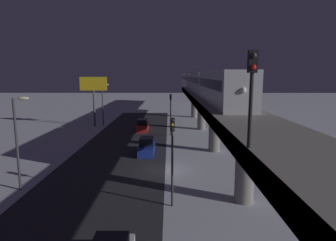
{
  "coord_description": "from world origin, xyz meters",
  "views": [
    {
      "loc": [
        -0.7,
        27.31,
        9.34
      ],
      "look_at": [
        -0.49,
        -22.85,
        1.29
      ],
      "focal_mm": 30.76,
      "sensor_mm": 36.0,
      "label": 1
    }
  ],
  "objects_px": {
    "subway_train": "(197,81)",
    "sedan_red": "(142,126)",
    "sedan_blue": "(147,147)",
    "rail_signal": "(252,82)",
    "traffic_light_mid": "(171,109)",
    "commercial_billboard": "(93,89)",
    "traffic_light_near": "(172,149)"
  },
  "relations": [
    {
      "from": "subway_train",
      "to": "sedan_red",
      "type": "height_order",
      "value": "subway_train"
    },
    {
      "from": "sedan_red",
      "to": "sedan_blue",
      "type": "height_order",
      "value": "same"
    },
    {
      "from": "rail_signal",
      "to": "traffic_light_mid",
      "type": "relative_size",
      "value": 0.62
    },
    {
      "from": "traffic_light_mid",
      "to": "sedan_blue",
      "type": "bearing_deg",
      "value": 74.21
    },
    {
      "from": "subway_train",
      "to": "commercial_billboard",
      "type": "height_order",
      "value": "subway_train"
    },
    {
      "from": "subway_train",
      "to": "rail_signal",
      "type": "distance_m",
      "value": 46.81
    },
    {
      "from": "subway_train",
      "to": "sedan_blue",
      "type": "xyz_separation_m",
      "value": [
        8.22,
        25.24,
        -7.28
      ]
    },
    {
      "from": "sedan_red",
      "to": "commercial_billboard",
      "type": "bearing_deg",
      "value": 154.76
    },
    {
      "from": "rail_signal",
      "to": "sedan_blue",
      "type": "distance_m",
      "value": 23.81
    },
    {
      "from": "sedan_red",
      "to": "traffic_light_mid",
      "type": "xyz_separation_m",
      "value": [
        -4.7,
        3.82,
        3.4
      ]
    },
    {
      "from": "traffic_light_near",
      "to": "traffic_light_mid",
      "type": "relative_size",
      "value": 1.0
    },
    {
      "from": "traffic_light_near",
      "to": "traffic_light_mid",
      "type": "bearing_deg",
      "value": -90.0
    },
    {
      "from": "sedan_blue",
      "to": "commercial_billboard",
      "type": "relative_size",
      "value": 0.51
    },
    {
      "from": "traffic_light_mid",
      "to": "traffic_light_near",
      "type": "bearing_deg",
      "value": 90.0
    },
    {
      "from": "subway_train",
      "to": "sedan_blue",
      "type": "bearing_deg",
      "value": 71.97
    },
    {
      "from": "rail_signal",
      "to": "commercial_billboard",
      "type": "relative_size",
      "value": 0.45
    },
    {
      "from": "sedan_red",
      "to": "commercial_billboard",
      "type": "xyz_separation_m",
      "value": [
        9.08,
        -4.28,
        6.03
      ]
    },
    {
      "from": "rail_signal",
      "to": "sedan_red",
      "type": "height_order",
      "value": "rail_signal"
    },
    {
      "from": "sedan_red",
      "to": "rail_signal",
      "type": "bearing_deg",
      "value": -77.6
    },
    {
      "from": "traffic_light_mid",
      "to": "sedan_red",
      "type": "bearing_deg",
      "value": -39.12
    },
    {
      "from": "rail_signal",
      "to": "traffic_light_near",
      "type": "xyz_separation_m",
      "value": [
        3.13,
        -7.66,
        -4.83
      ]
    },
    {
      "from": "subway_train",
      "to": "sedan_red",
      "type": "bearing_deg",
      "value": 48.09
    },
    {
      "from": "sedan_blue",
      "to": "commercial_billboard",
      "type": "xyz_separation_m",
      "value": [
        10.88,
        -18.36,
        6.03
      ]
    },
    {
      "from": "commercial_billboard",
      "to": "sedan_red",
      "type": "bearing_deg",
      "value": 154.76
    },
    {
      "from": "sedan_blue",
      "to": "traffic_light_mid",
      "type": "xyz_separation_m",
      "value": [
        -2.9,
        -10.25,
        3.4
      ]
    },
    {
      "from": "traffic_light_mid",
      "to": "commercial_billboard",
      "type": "relative_size",
      "value": 0.72
    },
    {
      "from": "traffic_light_mid",
      "to": "commercial_billboard",
      "type": "bearing_deg",
      "value": -30.45
    },
    {
      "from": "traffic_light_near",
      "to": "commercial_billboard",
      "type": "xyz_separation_m",
      "value": [
        13.78,
        -32.2,
        2.63
      ]
    },
    {
      "from": "sedan_blue",
      "to": "subway_train",
      "type": "bearing_deg",
      "value": 71.97
    },
    {
      "from": "subway_train",
      "to": "sedan_red",
      "type": "relative_size",
      "value": 15.51
    },
    {
      "from": "subway_train",
      "to": "traffic_light_mid",
      "type": "relative_size",
      "value": 11.57
    },
    {
      "from": "rail_signal",
      "to": "commercial_billboard",
      "type": "bearing_deg",
      "value": -67.02
    }
  ]
}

